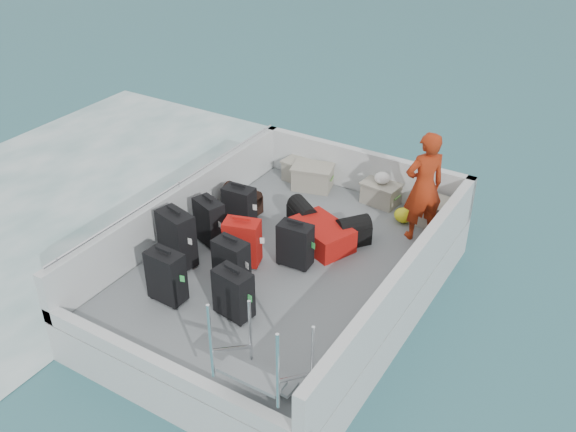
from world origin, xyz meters
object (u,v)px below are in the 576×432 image
(suitcase_3, at_px, (166,277))
(crate_3, at_px, (434,213))
(suitcase_4, at_px, (231,263))
(passenger, at_px, (424,187))
(suitcase_0, at_px, (177,239))
(suitcase_1, at_px, (209,222))
(suitcase_8, at_px, (322,235))
(suitcase_6, at_px, (233,294))
(suitcase_7, at_px, (295,245))
(crate_2, at_px, (381,194))
(crate_1, at_px, (313,178))
(suitcase_5, at_px, (242,243))
(suitcase_2, at_px, (239,208))
(crate_0, at_px, (301,172))

(suitcase_3, distance_m, crate_3, 4.07)
(crate_3, bearing_deg, suitcase_4, -121.51)
(passenger, bearing_deg, crate_3, -147.65)
(suitcase_0, height_order, suitcase_1, suitcase_0)
(suitcase_1, bearing_deg, suitcase_0, -74.80)
(suitcase_3, xyz_separation_m, passenger, (2.11, 3.01, 0.46))
(suitcase_3, xyz_separation_m, suitcase_4, (0.49, 0.67, -0.02))
(suitcase_8, distance_m, crate_3, 1.78)
(suitcase_4, relative_size, crate_3, 1.07)
(suitcase_1, relative_size, suitcase_6, 1.05)
(suitcase_7, distance_m, crate_2, 2.15)
(suitcase_6, relative_size, crate_1, 1.04)
(suitcase_3, relative_size, passenger, 0.43)
(suitcase_5, bearing_deg, suitcase_7, 10.69)
(suitcase_6, bearing_deg, suitcase_2, 132.14)
(suitcase_6, relative_size, suitcase_7, 1.01)
(suitcase_4, bearing_deg, suitcase_7, 65.00)
(suitcase_0, bearing_deg, suitcase_1, 99.57)
(suitcase_1, xyz_separation_m, suitcase_6, (1.22, -1.12, -0.02))
(crate_3, bearing_deg, suitcase_5, -128.75)
(suitcase_4, height_order, suitcase_7, suitcase_4)
(suitcase_1, xyz_separation_m, suitcase_4, (0.84, -0.64, -0.01))
(suitcase_1, xyz_separation_m, crate_1, (0.44, 2.15, -0.15))
(suitcase_1, relative_size, crate_1, 1.10)
(suitcase_6, bearing_deg, suitcase_0, 167.82)
(suitcase_0, height_order, crate_1, suitcase_0)
(crate_2, relative_size, passenger, 0.33)
(crate_0, xyz_separation_m, crate_3, (2.38, -0.16, 0.02))
(suitcase_5, relative_size, passenger, 0.40)
(suitcase_0, height_order, suitcase_8, suitcase_0)
(suitcase_3, relative_size, suitcase_5, 1.07)
(crate_1, bearing_deg, passenger, -12.70)
(suitcase_4, xyz_separation_m, passenger, (1.62, 2.33, 0.49))
(suitcase_3, xyz_separation_m, suitcase_7, (0.96, 1.46, -0.03))
(suitcase_4, bearing_deg, suitcase_0, -174.31)
(suitcase_7, bearing_deg, suitcase_2, 156.96)
(suitcase_1, relative_size, suitcase_8, 0.78)
(suitcase_2, xyz_separation_m, crate_3, (2.41, 1.56, -0.14))
(suitcase_4, bearing_deg, suitcase_3, -120.41)
(crate_2, bearing_deg, suitcase_0, -119.43)
(suitcase_0, xyz_separation_m, suitcase_1, (0.05, 0.64, -0.06))
(crate_0, relative_size, crate_2, 0.99)
(suitcase_2, bearing_deg, suitcase_4, -62.67)
(suitcase_2, xyz_separation_m, suitcase_8, (1.27, 0.20, -0.15))
(passenger, bearing_deg, crate_0, -62.23)
(crate_1, relative_size, crate_2, 1.13)
(suitcase_4, xyz_separation_m, crate_2, (0.76, 2.92, -0.16))
(suitcase_7, distance_m, crate_1, 2.18)
(suitcase_1, bearing_deg, suitcase_7, 26.15)
(suitcase_2, relative_size, passenger, 0.40)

